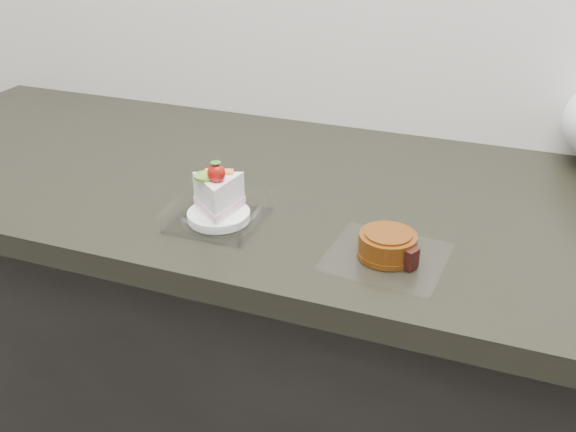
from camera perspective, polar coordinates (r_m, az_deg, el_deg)
The scene contains 3 objects.
counter at distance 1.34m, azimuth 7.01°, elevation -15.91°, with size 2.04×0.64×0.90m.
cake_tray at distance 0.99m, azimuth -6.23°, elevation 0.94°, with size 0.13×0.13×0.10m.
mooncake_wrap at distance 0.90m, azimuth 8.88°, elevation -2.79°, with size 0.17×0.16×0.04m.
Camera 1 is at (0.19, 0.74, 1.37)m, focal length 40.00 mm.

